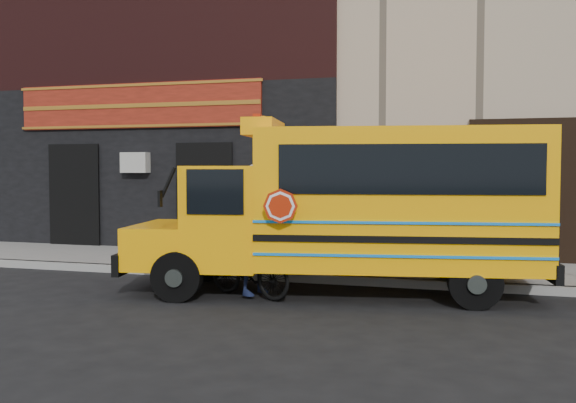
% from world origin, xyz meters
% --- Properties ---
extents(ground, '(120.00, 120.00, 0.00)m').
position_xyz_m(ground, '(0.00, 0.00, 0.00)').
color(ground, black).
rests_on(ground, ground).
extents(curb, '(40.00, 0.20, 0.15)m').
position_xyz_m(curb, '(0.00, 2.60, 0.07)').
color(curb, gray).
rests_on(curb, ground).
extents(sidewalk, '(40.00, 3.00, 0.15)m').
position_xyz_m(sidewalk, '(0.00, 4.10, 0.07)').
color(sidewalk, slate).
rests_on(sidewalk, ground).
extents(building, '(20.00, 10.70, 12.00)m').
position_xyz_m(building, '(-0.04, 10.45, 6.13)').
color(building, tan).
rests_on(building, sidewalk).
extents(school_bus, '(7.15, 3.23, 2.92)m').
position_xyz_m(school_bus, '(1.16, 1.76, 1.51)').
color(school_bus, black).
rests_on(school_bus, ground).
extents(bicycle, '(1.77, 1.13, 1.03)m').
position_xyz_m(bicycle, '(-0.50, 1.00, 0.52)').
color(bicycle, black).
rests_on(bicycle, ground).
extents(cyclist, '(0.68, 0.85, 2.03)m').
position_xyz_m(cyclist, '(-0.40, 1.04, 1.01)').
color(cyclist, black).
rests_on(cyclist, ground).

